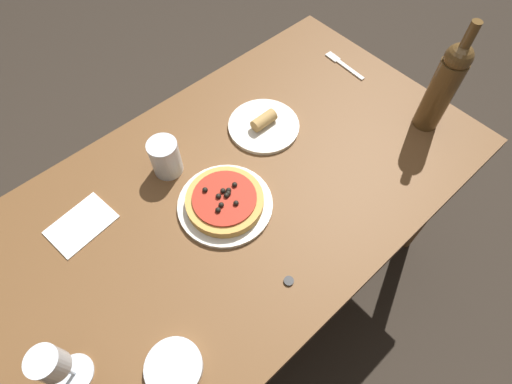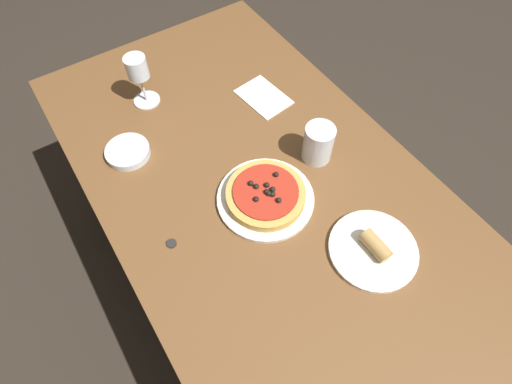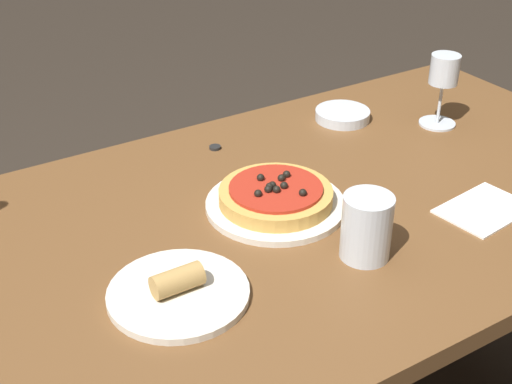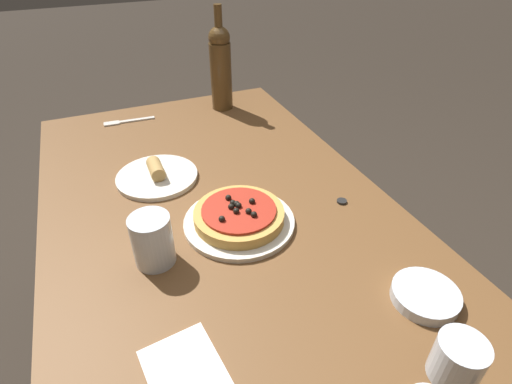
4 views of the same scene
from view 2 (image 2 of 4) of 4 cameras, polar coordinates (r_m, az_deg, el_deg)
The scene contains 10 objects.
ground_plane at distance 1.68m, azimuth 1.25°, elevation -13.19°, with size 14.00×14.00×0.00m, color #2D261E.
dining_table at distance 1.11m, azimuth 1.84°, elevation -2.44°, with size 1.54×0.81×0.71m.
dinner_plate at distance 1.02m, azimuth 1.37°, elevation -0.94°, with size 0.25×0.25×0.01m.
pizza at distance 1.01m, azimuth 1.39°, elevation -0.30°, with size 0.20×0.20×0.04m.
wine_glass at distance 1.22m, azimuth -16.50°, elevation 16.16°, with size 0.08×0.08×0.16m.
water_cup at distance 1.08m, azimuth 8.87°, elevation 6.88°, with size 0.08×0.08×0.11m.
side_bowl at distance 1.16m, azimuth -17.84°, elevation 5.49°, with size 0.12×0.12×0.02m.
side_plate at distance 0.99m, azimuth 16.42°, elevation -7.83°, with size 0.21×0.21×0.05m.
paper_napkin at distance 1.26m, azimuth 1.07°, elevation 13.43°, with size 0.17×0.13×0.00m.
bottle_cap at distance 0.99m, azimuth -11.97°, elevation -7.21°, with size 0.02×0.02×0.01m.
Camera 2 is at (0.45, -0.34, 1.58)m, focal length 28.00 mm.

